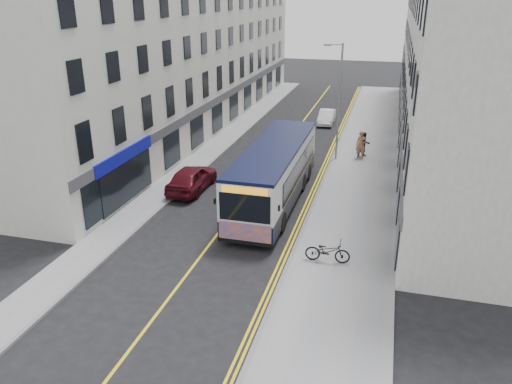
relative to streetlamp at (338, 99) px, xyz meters
The scene contains 17 objects.
ground 15.25m from the streetlamp, 106.58° to the right, with size 140.00×140.00×0.00m, color black.
pavement_east 5.20m from the streetlamp, 43.87° to the right, with size 4.50×64.00×0.12m, color gray.
pavement_west 10.33m from the streetlamp, 167.70° to the right, with size 2.00×64.00×0.12m, color gray.
kerb_east 4.76m from the streetlamp, 94.85° to the right, with size 0.18×64.00×0.13m, color slate.
kerb_west 9.45m from the streetlamp, 166.24° to the right, with size 0.18×64.00×0.13m, color slate.
road_centre_line 6.37m from the streetlamp, 154.37° to the right, with size 0.12×64.00×0.01m, color yellow.
road_dbl_yellow_inner 4.85m from the streetlamp, 107.21° to the right, with size 0.10×64.00×0.01m, color yellow.
road_dbl_yellow_outer 4.83m from the streetlamp, 101.85° to the right, with size 0.10×64.00×0.01m, color yellow.
terrace_east 10.35m from the streetlamp, 43.68° to the left, with size 6.00×46.00×13.00m, color white.
terrace_west 15.06m from the streetlamp, 152.01° to the left, with size 6.00×46.00×13.00m, color silver.
streetlamp is the anchor object (origin of this frame).
city_bus 9.30m from the streetlamp, 105.38° to the right, with size 2.71×11.62×3.38m.
bicycle 15.17m from the streetlamp, 84.43° to the right, with size 0.68×1.96×1.03m, color black.
pedestrian_near 3.74m from the streetlamp, 16.70° to the left, with size 0.72×0.47×1.97m, color #986145.
pedestrian_far 4.04m from the streetlamp, 29.29° to the left, with size 0.85×0.66×1.75m, color black.
car_white 11.15m from the streetlamp, 100.91° to the left, with size 1.31×3.77×1.24m, color white.
car_maroon 11.58m from the streetlamp, 133.45° to the right, with size 1.83×4.56×1.55m, color #530D18.
Camera 1 is at (7.60, -19.90, 11.12)m, focal length 35.00 mm.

